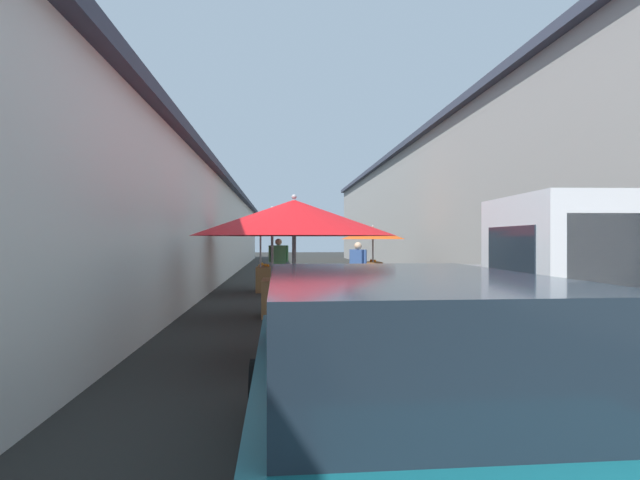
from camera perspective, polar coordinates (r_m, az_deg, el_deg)
ground at (r=14.72m, az=2.04°, el=-6.33°), size 90.00×90.00×0.00m
building_left_whitewash at (r=17.69m, az=-23.41°, el=1.40°), size 49.80×7.50×4.09m
building_right_concrete at (r=19.14m, az=23.74°, el=4.11°), size 49.80×7.50×5.96m
fruit_stall_near_right at (r=10.11m, az=-5.59°, el=0.93°), size 2.80×2.80×2.34m
fruit_stall_mid_lane at (r=6.53m, az=-3.10°, el=1.24°), size 2.79×2.79×2.27m
fruit_stall_near_left at (r=14.86m, az=-7.05°, el=1.04°), size 2.88×2.88×2.36m
fruit_stall_far_right at (r=17.32m, az=6.29°, el=-0.02°), size 2.33×2.33×2.16m
hatchback_car at (r=3.05m, az=9.24°, el=-17.33°), size 3.92×1.94×1.45m
delivery_truck at (r=6.13m, az=26.72°, el=-5.63°), size 5.00×2.15×2.08m
vendor_by_crates at (r=15.91m, az=-4.99°, el=-2.35°), size 0.24×0.66×1.67m
vendor_in_shade at (r=13.65m, az=4.56°, el=-3.06°), size 0.51×0.44×1.57m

